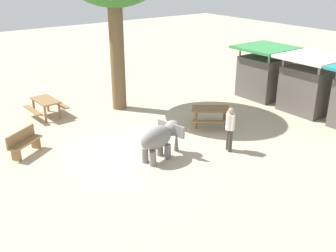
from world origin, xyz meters
TOP-DOWN VIEW (x-y plane):
  - ground_plane at (0.00, 0.00)m, footprint 60.00×60.00m
  - elephant at (1.30, 0.22)m, footprint 1.19×1.79m
  - person_handler at (2.25, 2.55)m, footprint 0.48×0.32m
  - wooden_bench at (-1.79, -3.40)m, footprint 1.10×1.39m
  - picnic_table_near at (-4.93, -1.41)m, footprint 1.59×1.57m
  - picnic_table_far at (0.12, 3.59)m, footprint 2.09×2.09m
  - market_stall_green at (-1.24, 8.29)m, footprint 2.50×2.50m
  - market_stall_white at (1.36, 8.29)m, footprint 2.50×2.50m

SIDE VIEW (x-z plane):
  - ground_plane at x=0.00m, z-range 0.00..0.00m
  - wooden_bench at x=-1.79m, z-range 0.03..0.91m
  - picnic_table_near at x=-4.93m, z-range 0.20..0.98m
  - picnic_table_far at x=0.12m, z-range 0.20..0.98m
  - elephant at x=1.30m, z-range 0.17..1.40m
  - person_handler at x=2.25m, z-range 0.14..1.76m
  - market_stall_green at x=-1.24m, z-range -0.12..2.40m
  - market_stall_white at x=1.36m, z-range -0.12..2.40m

